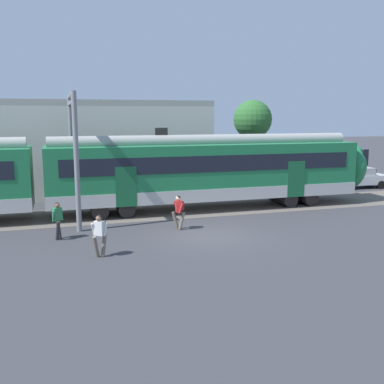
% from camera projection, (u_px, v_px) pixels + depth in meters
% --- Properties ---
extents(ground_plane, '(160.00, 160.00, 0.00)m').
position_uv_depth(ground_plane, '(210.00, 236.00, 20.45)').
color(ground_plane, '#38383D').
extents(track_bed, '(80.00, 4.40, 0.01)m').
position_uv_depth(track_bed, '(6.00, 221.00, 23.26)').
color(track_bed, '#605951').
rests_on(track_bed, ground).
extents(commuter_train, '(38.05, 3.07, 4.73)m').
position_uv_depth(commuter_train, '(54.00, 176.00, 23.58)').
color(commuter_train, '#B7B7B2').
rests_on(commuter_train, ground).
extents(pedestrian_green, '(0.52, 0.71, 1.67)m').
position_uv_depth(pedestrian_green, '(57.00, 217.00, 19.71)').
color(pedestrian_green, '#28282D').
rests_on(pedestrian_green, ground).
extents(pedestrian_white, '(0.67, 0.54, 1.67)m').
position_uv_depth(pedestrian_white, '(100.00, 232.00, 17.25)').
color(pedestrian_white, '#6B6051').
rests_on(pedestrian_white, ground).
extents(pedestrian_red, '(0.63, 0.56, 1.67)m').
position_uv_depth(pedestrian_red, '(179.00, 209.00, 21.40)').
color(pedestrian_red, '#6B6051').
rests_on(pedestrian_red, ground).
extents(parked_car_silver, '(4.08, 1.91, 1.54)m').
position_uv_depth(parked_car_silver, '(360.00, 178.00, 33.80)').
color(parked_car_silver, '#B7BABF').
rests_on(parked_car_silver, ground).
extents(catenary_gantry, '(0.24, 6.64, 6.53)m').
position_uv_depth(catenary_gantry, '(73.00, 137.00, 23.54)').
color(catenary_gantry, gray).
rests_on(catenary_gantry, ground).
extents(background_building, '(20.59, 5.00, 9.20)m').
position_uv_depth(background_building, '(59.00, 148.00, 30.54)').
color(background_building, beige).
rests_on(background_building, ground).
extents(street_tree_right, '(3.14, 3.14, 6.65)m').
position_uv_depth(street_tree_right, '(253.00, 120.00, 36.54)').
color(street_tree_right, brown).
rests_on(street_tree_right, ground).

